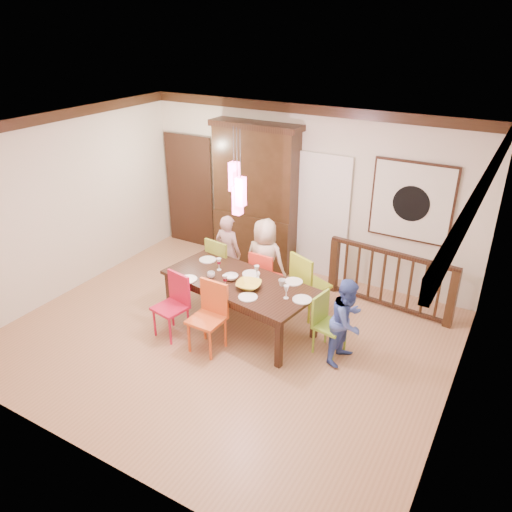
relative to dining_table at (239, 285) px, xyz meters
The scene contains 37 objects.
floor 0.76m from the dining_table, 91.31° to the right, with size 6.00×6.00×0.00m, color #A87551.
ceiling 2.26m from the dining_table, 91.31° to the right, with size 6.00×6.00×0.00m, color white.
wall_back 2.29m from the dining_table, 90.22° to the left, with size 6.00×6.00×0.00m, color beige.
wall_left 3.13m from the dining_table, behind, with size 5.00×5.00×0.00m, color beige.
wall_right 3.11m from the dining_table, ahead, with size 5.00×5.00×0.00m, color beige.
crown_molding 2.18m from the dining_table, 91.31° to the right, with size 6.00×5.00×0.16m, color black, non-canonical shape.
panel_door 3.22m from the dining_table, 138.93° to the left, with size 1.04×0.07×2.24m, color black.
white_doorway 2.17m from the dining_table, 80.81° to the left, with size 0.97×0.05×2.22m, color silver.
painting 2.92m from the dining_table, 49.65° to the left, with size 1.25×0.06×1.25m.
pendant_cluster 1.44m from the dining_table, 32.01° to the right, with size 0.27×0.21×1.14m.
dining_table is the anchor object (origin of this frame).
chair_far_left 1.05m from the dining_table, 134.76° to the left, with size 0.50×0.50×0.97m.
chair_far_mid 0.79m from the dining_table, 88.24° to the left, with size 0.42×0.42×0.91m.
chair_far_right 1.11m from the dining_table, 46.43° to the left, with size 0.61×0.61×1.03m.
chair_near_left 1.01m from the dining_table, 135.45° to the right, with size 0.48×0.48×0.92m.
chair_near_mid 0.73m from the dining_table, 95.48° to the right, with size 0.45×0.45×0.97m.
chair_end_right 1.41m from the dining_table, ahead, with size 0.44×0.44×0.85m.
china_hutch 2.21m from the dining_table, 113.57° to the left, with size 1.63×0.46×2.57m.
balustrade 2.36m from the dining_table, 42.68° to the left, with size 2.02×0.25×0.96m.
person_far_left 1.18m from the dining_table, 130.59° to the left, with size 0.47×0.31×1.29m, color #D2A0A7.
person_far_mid 0.84m from the dining_table, 93.25° to the left, with size 0.67×0.44×1.38m, color beige.
person_end_right 1.64m from the dining_table, ahead, with size 0.58×0.45×1.19m, color #425BBA.
serving_bowl 0.28m from the dining_table, 25.76° to the right, with size 0.34×0.34×0.08m, color yellow.
small_bowl 0.16m from the dining_table, 167.31° to the right, with size 0.21×0.21×0.07m, color white.
cup_left 0.43m from the dining_table, 161.61° to the right, with size 0.11×0.11×0.09m, color silver.
cup_right 0.64m from the dining_table, 16.07° to the left, with size 0.10×0.10×0.09m, color silver.
plate_far_left 0.83m from the dining_table, 157.54° to the left, with size 0.26×0.26×0.01m, color white.
plate_far_mid 0.27m from the dining_table, 77.62° to the left, with size 0.26×0.26×0.01m, color white.
plate_far_right 0.78m from the dining_table, 26.50° to the left, with size 0.26×0.26×0.01m, color white.
plate_near_left 0.73m from the dining_table, 152.10° to the right, with size 0.26×0.26×0.01m, color white.
plate_near_mid 0.50m from the dining_table, 44.38° to the right, with size 0.26×0.26×0.01m, color white.
plate_end_right 1.01m from the dining_table, ahead, with size 0.26×0.26×0.01m, color white.
wine_glass_a 0.48m from the dining_table, 163.01° to the left, with size 0.08×0.08×0.19m, color #590C19, non-canonical shape.
wine_glass_b 0.32m from the dining_table, 48.81° to the left, with size 0.08×0.08×0.19m, color silver, non-canonical shape.
wine_glass_c 0.32m from the dining_table, 102.39° to the right, with size 0.08×0.08×0.19m, color #590C19, non-canonical shape.
wine_glass_d 0.83m from the dining_table, ahead, with size 0.08×0.08×0.19m, color silver, non-canonical shape.
napkin 0.43m from the dining_table, 106.89° to the right, with size 0.18×0.14×0.01m, color #D83359.
Camera 1 is at (3.34, -4.93, 4.14)m, focal length 35.00 mm.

